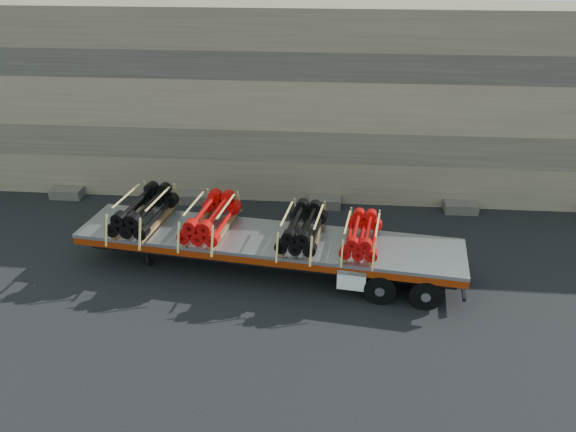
# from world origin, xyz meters

# --- Properties ---
(ground) EXTENTS (120.00, 120.00, 0.00)m
(ground) POSITION_xyz_m (0.00, 0.00, 0.00)
(ground) COLOR black
(ground) RESTS_ON ground
(rock_wall) EXTENTS (44.00, 3.00, 7.00)m
(rock_wall) POSITION_xyz_m (0.00, 6.50, 3.50)
(rock_wall) COLOR #7A6B54
(rock_wall) RESTS_ON ground
(trailer) EXTENTS (11.64, 3.61, 1.15)m
(trailer) POSITION_xyz_m (0.40, 0.10, 0.57)
(trailer) COLOR #A1A4A9
(trailer) RESTS_ON ground
(bundle_front) EXTENTS (1.56, 2.66, 0.89)m
(bundle_front) POSITION_xyz_m (-3.45, 0.59, 1.59)
(bundle_front) COLOR black
(bundle_front) RESTS_ON trailer
(bundle_midfront) EXTENTS (1.50, 2.55, 0.86)m
(bundle_midfront) POSITION_xyz_m (-1.32, 0.32, 1.57)
(bundle_midfront) COLOR #BC0B0A
(bundle_midfront) RESTS_ON trailer
(bundle_midrear) EXTENTS (1.42, 2.40, 0.81)m
(bundle_midrear) POSITION_xyz_m (1.45, -0.03, 1.55)
(bundle_midrear) COLOR black
(bundle_midrear) RESTS_ON trailer
(bundle_rear) EXTENTS (1.28, 2.17, 0.73)m
(bundle_rear) POSITION_xyz_m (3.15, -0.24, 1.51)
(bundle_rear) COLOR #BC0B0A
(bundle_rear) RESTS_ON trailer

